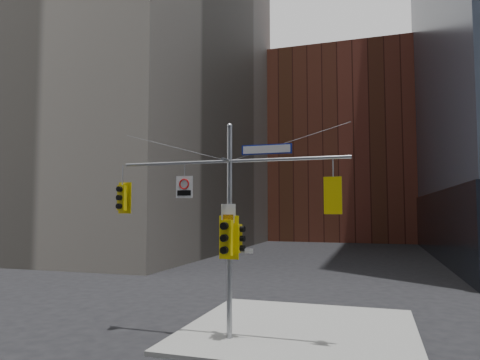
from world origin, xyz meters
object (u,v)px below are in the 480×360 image
Objects in this scene: traffic_light_pole_side at (239,239)px; traffic_light_pole_front at (227,238)px; signal_assembly at (229,208)px; regulatory_sign_arm at (184,186)px; street_sign_blade at (266,149)px; traffic_light_west_arm at (122,198)px; traffic_light_east_arm at (333,196)px.

traffic_light_pole_front reaches higher than traffic_light_pole_side.
regulatory_sign_arm is at bearing -179.30° from signal_assembly.
regulatory_sign_arm is at bearing 96.22° from traffic_light_pole_side.
signal_assembly is at bearing 179.96° from street_sign_blade.
regulatory_sign_arm reaches higher than traffic_light_west_arm.
traffic_light_west_arm is at bearing 95.42° from traffic_light_pole_side.
traffic_light_east_arm is at bearing 0.27° from regulatory_sign_arm.
street_sign_blade reaches higher than traffic_light_east_arm.
signal_assembly reaches higher than traffic_light_pole_front.
street_sign_blade reaches higher than traffic_light_pole_front.
traffic_light_pole_front is at bearing -168.35° from street_sign_blade.
street_sign_blade is at bearing 4.49° from traffic_light_west_arm.
traffic_light_east_arm is at bearing 0.02° from signal_assembly.
traffic_light_east_arm is at bearing -0.22° from street_sign_blade.
regulatory_sign_arm reaches higher than traffic_light_east_arm.
traffic_light_pole_front is 0.85× the size of street_sign_blade.
traffic_light_pole_side is at bearing 42.77° from traffic_light_pole_front.
signal_assembly is 3.45m from traffic_light_east_arm.
traffic_light_west_arm is 1.21× the size of traffic_light_pole_side.
regulatory_sign_arm is at bearing 2.28° from traffic_light_east_arm.
signal_assembly reaches higher than traffic_light_pole_side.
traffic_light_west_arm is (-4.15, 0.01, 0.38)m from signal_assembly.
traffic_light_pole_side is at bearing 179.81° from street_sign_blade.
traffic_light_east_arm reaches higher than traffic_light_west_arm.
street_sign_blade is 3.17m from regulatory_sign_arm.
traffic_light_pole_front is (-0.32, -0.27, 0.04)m from traffic_light_pole_side.
traffic_light_east_arm is (7.58, -0.01, 0.00)m from traffic_light_west_arm.
traffic_light_west_arm reaches higher than traffic_light_pole_side.
street_sign_blade is at bearing 1.99° from traffic_light_east_arm.
traffic_light_pole_side is 1.23× the size of regulatory_sign_arm.
street_sign_blade is at bearing -84.47° from traffic_light_pole_side.
regulatory_sign_arm is (-5.09, -0.02, 0.37)m from traffic_light_east_arm.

